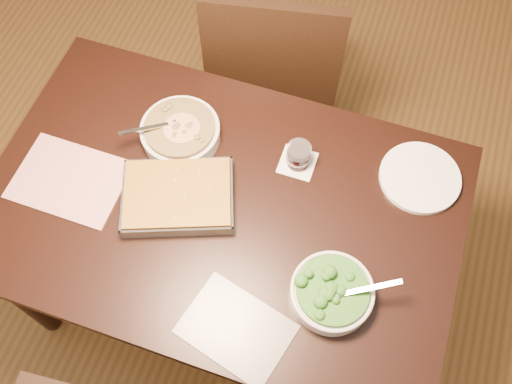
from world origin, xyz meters
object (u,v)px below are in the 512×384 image
Objects in this scene: table at (222,219)px; chair_far at (275,68)px; baking_dish at (178,197)px; wine_tumbler at (298,155)px; stew_bowl at (180,131)px; dinner_plate at (420,178)px; broccoli_bowl at (332,292)px.

chair_far is at bearing 94.29° from table.
table is 3.66× the size of baking_dish.
chair_far is at bearing 114.97° from wine_tumbler.
stew_bowl is at bearing 137.34° from table.
chair_far is at bearing 73.85° from stew_bowl.
table is 0.30m from stew_bowl.
dinner_plate is (0.73, 0.09, -0.03)m from stew_bowl.
baking_dish is 0.72m from dinner_plate.
wine_tumbler is (0.29, 0.24, 0.02)m from baking_dish.
table is 0.43m from broccoli_bowl.
chair_far reaches higher than stew_bowl.
chair_far is (-0.43, 0.85, -0.22)m from broccoli_bowl.
stew_bowl reaches higher than baking_dish.
wine_tumbler reaches higher than baking_dish.
dinner_plate is at bearing 133.89° from chair_far.
dinner_plate is 0.24× the size of chair_far.
baking_dish is at bearing 165.01° from broccoli_bowl.
chair_far is (0.07, 0.72, -0.22)m from baking_dish.
chair_far reaches higher than table.
table is at bearing 83.39° from chair_far.
table is at bearing -42.66° from stew_bowl.
dinner_plate is at bearing 70.36° from broccoli_bowl.
table is 5.69× the size of stew_bowl.
broccoli_bowl is 0.98m from chair_far.
wine_tumbler is at bearing 51.07° from table.
table is at bearing -152.55° from dinner_plate.
stew_bowl is 2.96× the size of wine_tumbler.
wine_tumbler reaches higher than dinner_plate.
stew_bowl is at bearing 89.57° from baking_dish.
baking_dish is 0.38m from wine_tumbler.
table is 5.77× the size of dinner_plate.
table is 0.17m from baking_dish.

